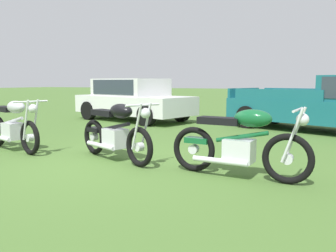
# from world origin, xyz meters

# --- Properties ---
(ground_plane) EXTENTS (120.00, 120.00, 0.00)m
(ground_plane) POSITION_xyz_m (0.00, 0.00, 0.00)
(ground_plane) COLOR #476B2D
(motorcycle_silver) EXTENTS (1.95, 0.85, 1.02)m
(motorcycle_silver) POSITION_xyz_m (-2.20, 0.10, 0.49)
(motorcycle_silver) COLOR black
(motorcycle_silver) RESTS_ON ground
(motorcycle_black) EXTENTS (1.89, 1.01, 1.02)m
(motorcycle_black) POSITION_xyz_m (0.09, 0.24, 0.49)
(motorcycle_black) COLOR black
(motorcycle_black) RESTS_ON ground
(motorcycle_green) EXTENTS (2.03, 0.64, 1.02)m
(motorcycle_green) POSITION_xyz_m (2.27, 0.06, 0.49)
(motorcycle_green) COLOR black
(motorcycle_green) RESTS_ON ground
(car_white) EXTENTS (4.54, 2.82, 1.43)m
(car_white) POSITION_xyz_m (-2.92, 5.73, 0.80)
(car_white) COLOR silver
(car_white) RESTS_ON ground
(pickup_truck_teal) EXTENTS (5.39, 3.35, 1.49)m
(pickup_truck_teal) POSITION_xyz_m (3.37, 5.45, 0.75)
(pickup_truck_teal) COLOR #19606B
(pickup_truck_teal) RESTS_ON ground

